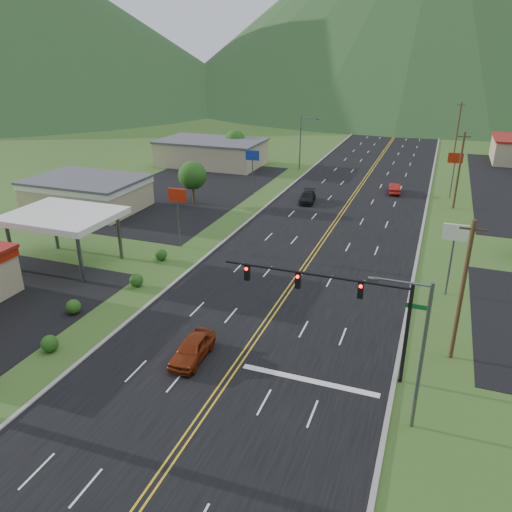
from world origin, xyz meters
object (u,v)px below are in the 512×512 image
(car_red_near, at_px, (192,349))
(car_red_far, at_px, (395,188))
(car_dark_mid, at_px, (308,198))
(traffic_signal, at_px, (344,297))
(gas_canopy, at_px, (63,217))
(streetlight_east, at_px, (417,347))
(streetlight_west, at_px, (302,140))

(car_red_near, height_order, car_red_far, car_red_near)
(car_dark_mid, relative_size, car_red_far, 1.08)
(traffic_signal, xyz_separation_m, gas_canopy, (-28.48, 8.00, -0.46))
(streetlight_east, xyz_separation_m, car_red_far, (-5.85, 49.79, -4.45))
(car_red_near, relative_size, car_red_far, 1.06)
(gas_canopy, distance_m, car_red_far, 46.82)
(gas_canopy, height_order, car_red_far, gas_canopy)
(streetlight_east, distance_m, car_dark_mid, 44.28)
(traffic_signal, relative_size, car_red_far, 2.96)
(gas_canopy, relative_size, car_dark_mid, 2.09)
(gas_canopy, bearing_deg, streetlight_east, -19.88)
(traffic_signal, relative_size, streetlight_west, 1.46)
(gas_canopy, relative_size, car_red_far, 2.26)
(car_red_near, distance_m, car_dark_mid, 39.27)
(streetlight_west, relative_size, car_red_far, 2.03)
(streetlight_east, height_order, streetlight_west, same)
(streetlight_east, height_order, car_red_far, streetlight_east)
(streetlight_east, distance_m, car_red_far, 50.33)
(streetlight_west, relative_size, car_dark_mid, 1.88)
(streetlight_east, distance_m, streetlight_west, 64.21)
(car_red_far, bearing_deg, car_red_near, 73.14)
(gas_canopy, xyz_separation_m, car_dark_mid, (16.57, 28.80, -4.18))
(car_red_near, bearing_deg, streetlight_west, 96.18)
(traffic_signal, height_order, streetlight_west, streetlight_west)
(streetlight_east, relative_size, car_red_near, 1.92)
(traffic_signal, distance_m, car_red_near, 10.89)
(streetlight_west, xyz_separation_m, car_dark_mid, (6.25, -19.20, -4.49))
(traffic_signal, height_order, car_dark_mid, traffic_signal)
(car_dark_mid, bearing_deg, traffic_signal, -79.52)
(traffic_signal, height_order, car_red_near, traffic_signal)
(traffic_signal, xyz_separation_m, car_red_far, (-1.16, 45.79, -4.60))
(streetlight_east, relative_size, gas_canopy, 0.90)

